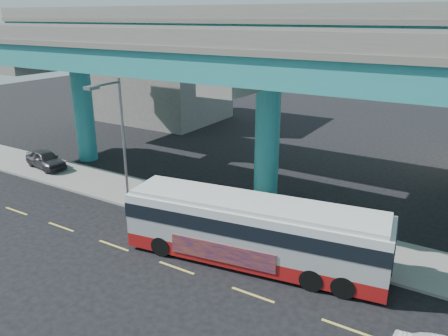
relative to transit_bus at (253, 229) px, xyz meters
The scene contains 9 objects.
ground 3.84m from the transit_bus, 144.01° to the right, with size 120.00×120.00×0.00m, color black.
sidewalk 4.75m from the transit_bus, 128.49° to the left, with size 70.00×4.00×0.15m, color gray.
lane_markings 4.00m from the transit_bus, 140.15° to the right, with size 58.00×0.12×0.01m.
viaduct 10.63m from the transit_bus, 111.35° to the left, with size 52.00×12.40×11.70m.
building_concrete 31.78m from the transit_bus, 136.01° to the left, with size 12.00×10.00×9.00m, color gray.
transit_bus is the anchor object (origin of this frame).
parked_car 19.88m from the transit_bus, 169.69° to the left, with size 4.15×2.23×1.34m, color #313036.
street_lamp 10.42m from the transit_bus, behind, with size 0.50×2.48×7.58m.
stop_sign 4.92m from the transit_bus, 26.20° to the left, with size 0.80×0.08×2.68m.
Camera 1 is at (11.02, -14.18, 11.08)m, focal length 35.00 mm.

